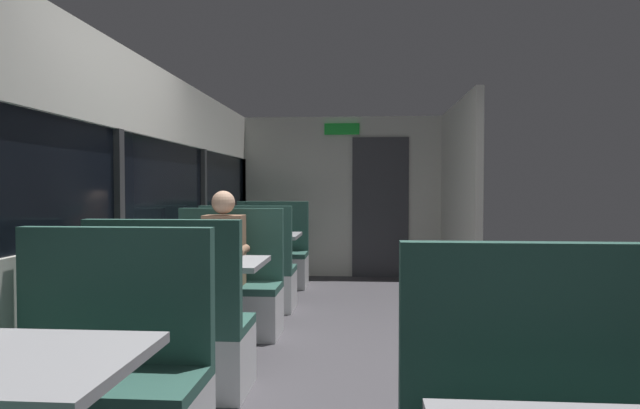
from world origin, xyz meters
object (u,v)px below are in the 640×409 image
at_px(dining_table_mid_window, 204,274).
at_px(bench_mid_window_facing_end, 173,341).
at_px(bench_mid_window_facing_entry, 227,297).
at_px(dining_table_far_window, 261,242).
at_px(seated_passenger, 225,274).
at_px(bench_far_window_facing_end, 249,279).
at_px(bench_far_window_facing_entry, 271,261).
at_px(bench_near_window_facing_entry, 100,400).

distance_m(dining_table_mid_window, bench_mid_window_facing_end, 0.77).
xyz_separation_m(bench_mid_window_facing_entry, dining_table_far_window, (0.00, 1.66, 0.31)).
relative_size(bench_mid_window_facing_entry, seated_passenger, 0.87).
height_order(bench_mid_window_facing_entry, bench_far_window_facing_end, same).
distance_m(bench_far_window_facing_entry, seated_passenger, 2.44).
xyz_separation_m(bench_mid_window_facing_end, dining_table_far_window, (0.00, 3.06, 0.31)).
xyz_separation_m(bench_far_window_facing_entry, seated_passenger, (0.00, -2.43, 0.21)).
relative_size(bench_far_window_facing_entry, seated_passenger, 0.87).
bearing_deg(dining_table_far_window, seated_passenger, -90.00).
xyz_separation_m(bench_mid_window_facing_entry, bench_far_window_facing_entry, (0.00, 2.36, 0.00)).
bearing_deg(dining_table_far_window, bench_mid_window_facing_end, -90.00).
relative_size(dining_table_mid_window, bench_mid_window_facing_end, 0.82).
xyz_separation_m(dining_table_mid_window, bench_far_window_facing_end, (0.00, 1.66, -0.31)).
distance_m(bench_near_window_facing_entry, bench_mid_window_facing_entry, 2.36).
distance_m(bench_near_window_facing_entry, dining_table_far_window, 4.03).
bearing_deg(dining_table_mid_window, bench_mid_window_facing_end, -90.00).
bearing_deg(bench_mid_window_facing_end, dining_table_mid_window, 90.00).
xyz_separation_m(bench_far_window_facing_end, seated_passenger, (0.00, -1.03, 0.21)).
bearing_deg(bench_near_window_facing_entry, seated_passenger, 90.00).
distance_m(bench_mid_window_facing_end, bench_far_window_facing_entry, 3.76).
height_order(bench_mid_window_facing_end, dining_table_far_window, bench_mid_window_facing_end).
relative_size(bench_far_window_facing_end, bench_far_window_facing_entry, 1.00).
distance_m(bench_mid_window_facing_end, bench_far_window_facing_end, 2.36).
height_order(bench_far_window_facing_end, bench_far_window_facing_entry, same).
height_order(dining_table_mid_window, bench_mid_window_facing_end, bench_mid_window_facing_end).
relative_size(bench_mid_window_facing_end, bench_mid_window_facing_entry, 1.00).
xyz_separation_m(dining_table_far_window, bench_far_window_facing_entry, (0.00, 0.70, -0.31)).
distance_m(bench_near_window_facing_entry, seated_passenger, 2.29).
relative_size(bench_mid_window_facing_end, dining_table_far_window, 1.22).
xyz_separation_m(bench_near_window_facing_entry, bench_far_window_facing_entry, (0.00, 4.71, 0.00)).
bearing_deg(bench_mid_window_facing_end, bench_near_window_facing_entry, -90.00).
distance_m(dining_table_mid_window, bench_far_window_facing_end, 1.69).
bearing_deg(bench_near_window_facing_entry, dining_table_mid_window, 90.00).
distance_m(dining_table_mid_window, dining_table_far_window, 2.36).
bearing_deg(bench_far_window_facing_end, seated_passenger, -90.00).
bearing_deg(dining_table_mid_window, bench_mid_window_facing_entry, 90.00).
bearing_deg(seated_passenger, dining_table_far_window, 90.00).
bearing_deg(bench_mid_window_facing_end, bench_far_window_facing_entry, 90.00).
xyz_separation_m(bench_mid_window_facing_end, bench_far_window_facing_entry, (0.00, 3.76, 0.00)).
bearing_deg(bench_near_window_facing_entry, bench_far_window_facing_entry, 90.00).
bearing_deg(bench_mid_window_facing_end, dining_table_far_window, 90.00).
distance_m(bench_far_window_facing_end, bench_far_window_facing_entry, 1.40).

